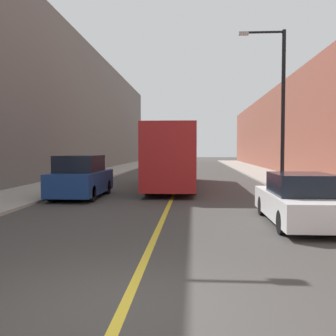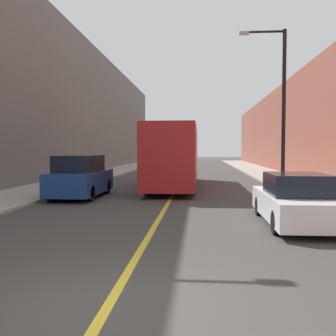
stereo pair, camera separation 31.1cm
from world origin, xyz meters
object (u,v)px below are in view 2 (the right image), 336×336
bus (175,156)px  parked_suv_left (81,178)px  street_lamp_right (280,100)px  car_right_near (295,201)px

bus → parked_suv_left: 6.51m
bus → street_lamp_right: (5.53, -1.54, 2.92)m
bus → parked_suv_left: size_ratio=2.54×
bus → street_lamp_right: street_lamp_right is taller
bus → car_right_near: 11.67m
parked_suv_left → car_right_near: parked_suv_left is taller
parked_suv_left → street_lamp_right: 10.81m
bus → street_lamp_right: size_ratio=1.44×
bus → parked_suv_left: bearing=-127.4°
street_lamp_right → car_right_near: bearing=-98.4°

